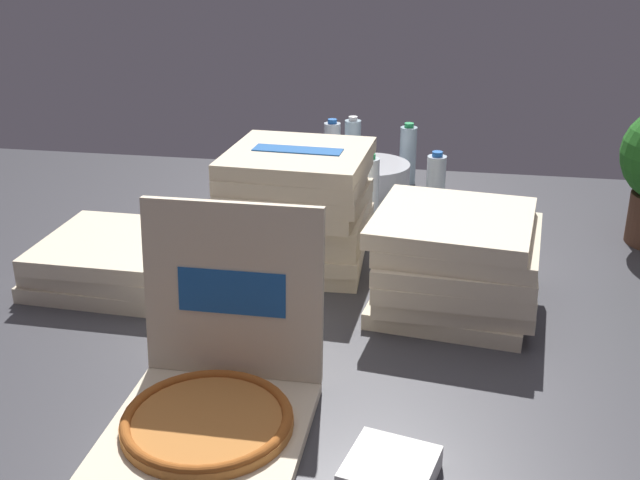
{
  "coord_description": "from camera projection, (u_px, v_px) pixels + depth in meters",
  "views": [
    {
      "loc": [
        0.27,
        -1.69,
        0.89
      ],
      "look_at": [
        -0.04,
        0.1,
        0.14
      ],
      "focal_mm": 43.71,
      "sensor_mm": 36.0,
      "label": 1
    }
  ],
  "objects": [
    {
      "name": "ground_plane",
      "position": [
        330.0,
        312.0,
        1.92
      ],
      "size": [
        3.2,
        2.4,
        0.02
      ],
      "primitive_type": "cube",
      "color": "#38383D"
    },
    {
      "name": "ice_bucket",
      "position": [
        369.0,
        181.0,
        2.66
      ],
      "size": [
        0.28,
        0.28,
        0.12
      ],
      "primitive_type": "cylinder",
      "color": "#B7BABF",
      "rests_on": "ground_plane"
    },
    {
      "name": "pizza_stack_center_far",
      "position": [
        298.0,
        207.0,
        2.12
      ],
      "size": [
        0.39,
        0.39,
        0.32
      ],
      "color": "beige",
      "rests_on": "ground_plane"
    },
    {
      "name": "water_bottle_2",
      "position": [
        369.0,
        190.0,
        2.43
      ],
      "size": [
        0.06,
        0.06,
        0.22
      ],
      "color": "white",
      "rests_on": "ground_plane"
    },
    {
      "name": "pizza_stack_left_mid",
      "position": [
        116.0,
        259.0,
        2.05
      ],
      "size": [
        0.4,
        0.39,
        0.12
      ],
      "color": "beige",
      "rests_on": "ground_plane"
    },
    {
      "name": "pizza_stack_right_mid",
      "position": [
        456.0,
        262.0,
        1.88
      ],
      "size": [
        0.43,
        0.41,
        0.24
      ],
      "color": "beige",
      "rests_on": "ground_plane"
    },
    {
      "name": "napkin_pile",
      "position": [
        390.0,
        471.0,
        1.32
      ],
      "size": [
        0.18,
        0.18,
        0.04
      ],
      "primitive_type": "cube",
      "rotation": [
        0.0,
        0.0,
        -0.22
      ],
      "color": "white",
      "rests_on": "ground_plane"
    },
    {
      "name": "water_bottle_5",
      "position": [
        408.0,
        155.0,
        2.79
      ],
      "size": [
        0.06,
        0.06,
        0.22
      ],
      "color": "silver",
      "rests_on": "ground_plane"
    },
    {
      "name": "water_bottle_1",
      "position": [
        321.0,
        177.0,
        2.55
      ],
      "size": [
        0.06,
        0.06,
        0.22
      ],
      "color": "silver",
      "rests_on": "ground_plane"
    },
    {
      "name": "open_pizza_box",
      "position": [
        215.0,
        387.0,
        1.47
      ],
      "size": [
        0.37,
        0.41,
        0.39
      ],
      "color": "beige",
      "rests_on": "ground_plane"
    },
    {
      "name": "water_bottle_0",
      "position": [
        353.0,
        147.0,
        2.89
      ],
      "size": [
        0.06,
        0.06,
        0.22
      ],
      "color": "silver",
      "rests_on": "ground_plane"
    },
    {
      "name": "water_bottle_4",
      "position": [
        435.0,
        187.0,
        2.46
      ],
      "size": [
        0.06,
        0.06,
        0.22
      ],
      "color": "silver",
      "rests_on": "ground_plane"
    },
    {
      "name": "water_bottle_3",
      "position": [
        332.0,
        150.0,
        2.85
      ],
      "size": [
        0.06,
        0.06,
        0.22
      ],
      "color": "white",
      "rests_on": "ground_plane"
    }
  ]
}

